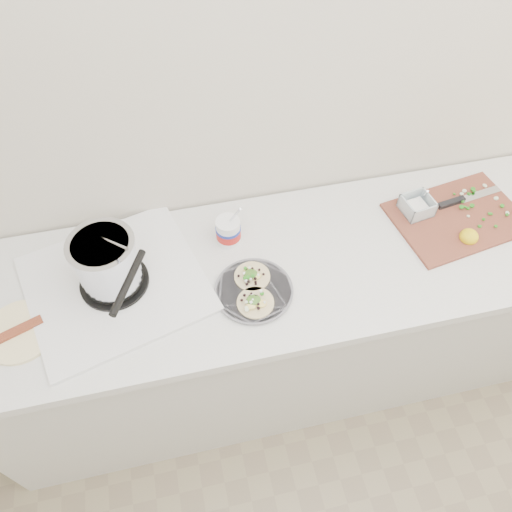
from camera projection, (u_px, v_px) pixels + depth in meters
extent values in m
cube|color=beige|center=(281.00, 109.00, 1.59)|extent=(3.50, 0.05, 2.60)
cube|color=silver|center=(290.00, 323.00, 2.11)|extent=(2.40, 0.62, 0.86)
cube|color=silver|center=(299.00, 264.00, 1.74)|extent=(2.44, 0.66, 0.04)
cube|color=silver|center=(116.00, 284.00, 1.66)|extent=(0.67, 0.64, 0.01)
cylinder|color=black|center=(115.00, 282.00, 1.65)|extent=(0.23, 0.23, 0.01)
torus|color=black|center=(114.00, 279.00, 1.63)|extent=(0.20, 0.20, 0.02)
cylinder|color=silver|center=(106.00, 261.00, 1.56)|extent=(0.20, 0.20, 0.18)
cylinder|color=slate|center=(254.00, 291.00, 1.64)|extent=(0.25, 0.25, 0.01)
cylinder|color=slate|center=(254.00, 290.00, 1.64)|extent=(0.26, 0.26, 0.00)
cylinder|color=white|center=(228.00, 231.00, 1.74)|extent=(0.08, 0.08, 0.10)
cylinder|color=red|center=(228.00, 232.00, 1.74)|extent=(0.09, 0.09, 0.04)
cylinder|color=#192D99|center=(228.00, 229.00, 1.73)|extent=(0.09, 0.09, 0.01)
cube|color=brown|center=(457.00, 217.00, 1.84)|extent=(0.51, 0.40, 0.01)
cube|color=white|center=(416.00, 207.00, 1.83)|extent=(0.07, 0.07, 0.03)
ellipsoid|color=yellow|center=(470.00, 235.00, 1.76)|extent=(0.07, 0.07, 0.06)
cube|color=silver|center=(480.00, 194.00, 1.90)|extent=(0.18, 0.06, 0.00)
cube|color=black|center=(451.00, 203.00, 1.86)|extent=(0.11, 0.04, 0.02)
cylinder|color=beige|center=(20.00, 331.00, 1.55)|extent=(0.23, 0.23, 0.01)
cube|color=brown|center=(19.00, 330.00, 1.54)|extent=(0.15, 0.08, 0.01)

